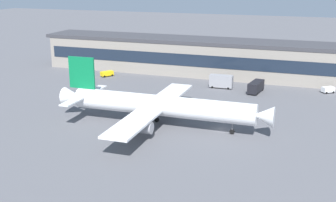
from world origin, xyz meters
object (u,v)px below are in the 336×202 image
Objects in this scene: airliner at (158,105)px; follow_me_car at (107,73)px; fuel_truck at (256,86)px; catering_truck at (221,81)px; baggage_tug at (328,89)px.

follow_me_car is (-35.48, 41.48, -3.86)m from airliner.
fuel_truck is 1.20× the size of catering_truck.
airliner is 54.72m from follow_me_car.
catering_truck reaches higher than fuel_truck.
follow_me_car is at bearing 130.54° from airliner.
fuel_truck reaches higher than baggage_tug.
baggage_tug is at bearing 49.89° from airliner.
baggage_tug is at bearing 18.09° from fuel_truck.
fuel_truck is at bearing -7.63° from catering_truck.
fuel_truck is 1.84× the size of follow_me_car.
fuel_truck is at bearing -161.91° from baggage_tug.
airliner reaches higher than fuel_truck.
baggage_tug is at bearing 2.43° from follow_me_car.
airliner is 10.92× the size of follow_me_car.
catering_truck reaches higher than follow_me_car.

